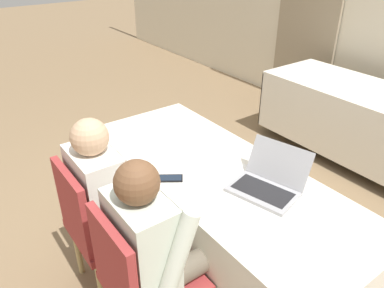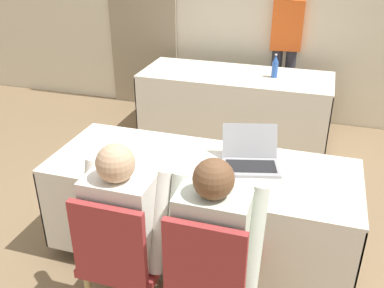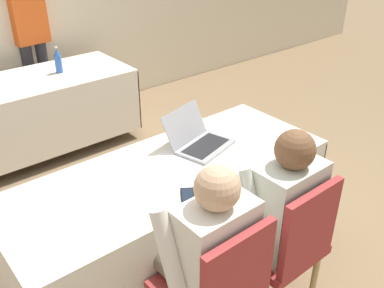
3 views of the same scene
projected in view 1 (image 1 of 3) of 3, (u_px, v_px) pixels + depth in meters
The scene contains 10 objects.
ground_plane at pixel (215, 258), 2.60m from camera, with size 24.00×24.00×0.00m, color #846B4C.
conference_table_near at pixel (218, 194), 2.33m from camera, with size 2.00×0.78×0.72m.
conference_table_far at pixel (369, 108), 3.48m from camera, with size 2.00×0.78×0.72m.
laptop at pixel (268, 183), 2.06m from camera, with size 0.43×0.42×0.22m.
cell_phone at pixel (171, 178), 2.17m from camera, with size 0.14×0.15×0.01m.
paper_beside_laptop at pixel (230, 174), 2.22m from camera, with size 0.27×0.33×0.00m.
chair_near_left at pixel (98, 223), 2.18m from camera, with size 0.44×0.44×0.89m.
chair_near_right at pixel (140, 279), 1.82m from camera, with size 0.44×0.44×0.89m.
person_checkered_shirt at pixel (111, 195), 2.15m from camera, with size 0.50×0.52×1.15m.
person_white_shirt at pixel (157, 246), 1.80m from camera, with size 0.50×0.52×1.15m.
Camera 1 is at (1.43, -1.24, 1.95)m, focal length 35.00 mm.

